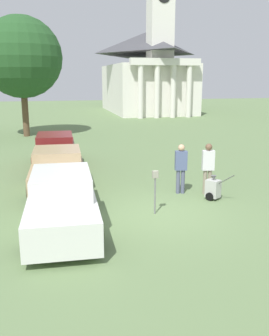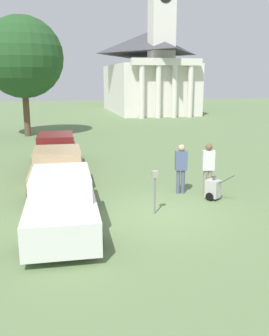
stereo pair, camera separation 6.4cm
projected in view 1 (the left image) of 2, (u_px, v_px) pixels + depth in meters
name	position (u px, v px, depth m)	size (l,w,h in m)	color
ground_plane	(161.00, 214.00, 11.49)	(120.00, 120.00, 0.00)	#607A4C
parked_car_white	(62.00, 200.00, 10.42)	(2.08, 5.30, 1.60)	silver
parked_car_tan	(58.00, 170.00, 14.06)	(2.19, 4.71, 1.52)	tan
parked_car_maroon	(55.00, 152.00, 17.14)	(2.07, 5.22, 1.60)	maroon
parking_meter	(155.00, 184.00, 11.25)	(0.18, 0.09, 1.36)	slate
person_worker	(181.00, 166.00, 13.28)	(0.45, 0.30, 1.79)	#515670
person_supervisor	(208.00, 165.00, 13.18)	(0.45, 0.29, 1.83)	gray
equipment_cart	(213.00, 188.00, 12.75)	(0.71, 0.93, 1.00)	#B2B2AD
church	(147.00, 67.00, 44.58)	(8.82, 15.44, 21.91)	silver
shade_tree	(22.00, 57.00, 25.49)	(5.52, 5.52, 8.19)	brown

